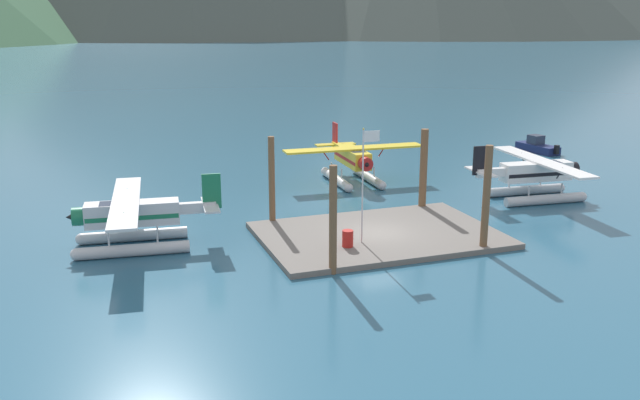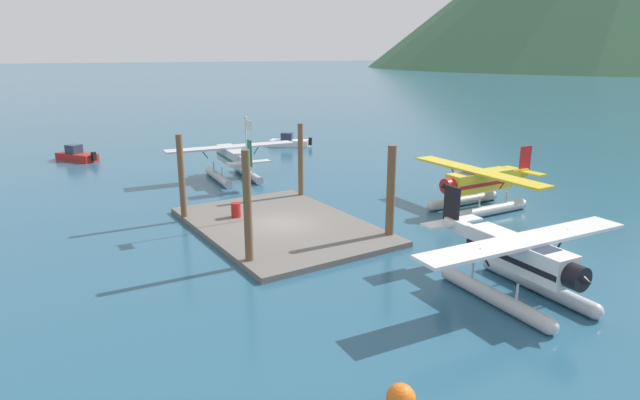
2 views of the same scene
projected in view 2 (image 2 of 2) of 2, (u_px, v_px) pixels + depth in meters
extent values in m
plane|color=#285670|center=(280.00, 228.00, 30.79)|extent=(1200.00, 1200.00, 0.00)
cube|color=#66605B|center=(280.00, 226.00, 30.75)|extent=(12.99, 8.82, 0.30)
cylinder|color=brown|center=(182.00, 179.00, 31.40)|extent=(0.37, 0.37, 5.29)
cylinder|color=brown|center=(248.00, 210.00, 24.58)|extent=(0.39, 0.39, 5.63)
cylinder|color=brown|center=(301.00, 162.00, 36.29)|extent=(0.37, 0.37, 5.28)
cylinder|color=brown|center=(391.00, 193.00, 28.27)|extent=(0.47, 0.47, 5.20)
cylinder|color=silver|center=(247.00, 170.00, 30.52)|extent=(0.08, 0.08, 6.02)
cube|color=white|center=(249.00, 125.00, 29.44)|extent=(0.90, 0.03, 0.56)
sphere|color=gold|center=(245.00, 117.00, 29.70)|extent=(0.10, 0.10, 0.10)
cylinder|color=#AD1E19|center=(236.00, 210.00, 31.78)|extent=(0.58, 0.58, 0.88)
torus|color=#AD1E19|center=(236.00, 210.00, 31.78)|extent=(0.62, 0.62, 0.04)
sphere|color=orange|center=(401.00, 398.00, 14.93)|extent=(0.84, 0.84, 0.84)
cylinder|color=#B7BABF|center=(492.00, 210.00, 33.29)|extent=(0.90, 5.62, 0.64)
sphere|color=#B7BABF|center=(460.00, 216.00, 31.95)|extent=(0.64, 0.64, 0.64)
cylinder|color=#B7BABF|center=(464.00, 200.00, 35.38)|extent=(0.90, 5.62, 0.64)
sphere|color=#B7BABF|center=(432.00, 206.00, 34.04)|extent=(0.64, 0.64, 0.64)
cylinder|color=#B7BABF|center=(479.00, 202.00, 32.54)|extent=(0.10, 0.10, 0.70)
cylinder|color=#B7BABF|center=(507.00, 197.00, 33.68)|extent=(0.10, 0.10, 0.70)
cylinder|color=#B7BABF|center=(451.00, 193.00, 34.63)|extent=(0.10, 0.10, 0.70)
cylinder|color=#B7BABF|center=(477.00, 189.00, 35.77)|extent=(0.10, 0.10, 0.70)
cube|color=yellow|center=(480.00, 181.00, 33.90)|extent=(1.46, 4.85, 1.20)
cube|color=#B21E1E|center=(479.00, 182.00, 33.93)|extent=(1.47, 4.76, 0.24)
cube|color=#283347|center=(468.00, 178.00, 33.29)|extent=(1.10, 1.15, 0.56)
cube|color=yellow|center=(477.00, 171.00, 33.58)|extent=(10.45, 1.88, 0.14)
cylinder|color=#B21E1E|center=(504.00, 183.00, 31.83)|extent=(0.62, 0.11, 0.84)
cylinder|color=#B21E1E|center=(452.00, 170.00, 35.51)|extent=(0.62, 0.11, 0.84)
cylinder|color=#B21E1E|center=(448.00, 186.00, 32.61)|extent=(0.99, 0.64, 0.96)
cone|color=black|center=(443.00, 187.00, 32.39)|extent=(0.38, 0.37, 0.36)
cube|color=yellow|center=(515.00, 174.00, 35.43)|extent=(0.54, 2.22, 0.56)
cube|color=#B21E1E|center=(525.00, 160.00, 35.63)|extent=(0.17, 1.00, 1.90)
cube|color=yellow|center=(523.00, 171.00, 35.78)|extent=(3.23, 0.95, 0.10)
cylinder|color=#B7BABF|center=(218.00, 177.00, 42.07)|extent=(5.64, 1.24, 0.64)
sphere|color=#B7BABF|center=(209.00, 170.00, 44.49)|extent=(0.64, 0.64, 0.64)
cylinder|color=#B7BABF|center=(248.00, 174.00, 43.13)|extent=(5.64, 1.24, 0.64)
sphere|color=#B7BABF|center=(238.00, 168.00, 45.55)|extent=(0.64, 0.64, 0.64)
cylinder|color=#B7BABF|center=(214.00, 166.00, 42.93)|extent=(0.10, 0.10, 0.70)
cylinder|color=#B7BABF|center=(222.00, 172.00, 40.85)|extent=(0.10, 0.10, 0.70)
cylinder|color=#B7BABF|center=(243.00, 163.00, 43.99)|extent=(0.10, 0.10, 0.70)
cylinder|color=#B7BABF|center=(253.00, 169.00, 41.92)|extent=(0.10, 0.10, 0.70)
cube|color=silver|center=(232.00, 156.00, 42.17)|extent=(4.91, 1.75, 1.20)
cube|color=#196B47|center=(232.00, 157.00, 42.19)|extent=(4.81, 1.76, 0.24)
cube|color=#283347|center=(228.00, 150.00, 43.01)|extent=(1.21, 1.17, 0.56)
cube|color=silver|center=(231.00, 147.00, 42.25)|extent=(2.51, 10.49, 0.14)
cylinder|color=#196B47|center=(204.00, 153.00, 41.40)|extent=(0.15, 0.63, 0.84)
cylinder|color=#196B47|center=(257.00, 149.00, 43.27)|extent=(0.15, 0.63, 0.84)
cylinder|color=#196B47|center=(223.00, 150.00, 44.50)|extent=(0.70, 1.02, 0.96)
cone|color=black|center=(221.00, 150.00, 44.89)|extent=(0.39, 0.40, 0.36)
cube|color=silver|center=(245.00, 162.00, 39.33)|extent=(2.23, 0.67, 0.56)
cube|color=#196B47|center=(249.00, 152.00, 38.33)|extent=(1.01, 0.23, 1.90)
cube|color=silver|center=(249.00, 162.00, 38.61)|extent=(1.14, 3.27, 0.10)
cylinder|color=#B7BABF|center=(536.00, 284.00, 22.57)|extent=(5.63, 1.11, 0.64)
sphere|color=#B7BABF|center=(595.00, 311.00, 20.18)|extent=(0.64, 0.64, 0.64)
cylinder|color=#B7BABF|center=(492.00, 296.00, 21.46)|extent=(5.63, 1.11, 0.64)
sphere|color=#B7BABF|center=(550.00, 326.00, 19.06)|extent=(0.64, 0.64, 0.64)
cylinder|color=#B7BABF|center=(562.00, 280.00, 21.37)|extent=(0.10, 0.10, 0.70)
cylinder|color=#B7BABF|center=(515.00, 260.00, 23.42)|extent=(0.10, 0.10, 0.70)
cylinder|color=#B7BABF|center=(517.00, 292.00, 20.25)|extent=(0.10, 0.10, 0.70)
cylinder|color=#B7BABF|center=(473.00, 270.00, 22.30)|extent=(0.10, 0.10, 0.70)
cube|color=white|center=(518.00, 253.00, 21.58)|extent=(4.89, 1.64, 1.20)
cube|color=black|center=(518.00, 256.00, 21.61)|extent=(4.79, 1.65, 0.24)
cube|color=#283347|center=(541.00, 255.00, 20.57)|extent=(1.19, 1.14, 0.56)
cube|color=white|center=(526.00, 240.00, 21.14)|extent=(2.28, 10.48, 0.14)
cylinder|color=black|center=(562.00, 240.00, 22.21)|extent=(0.13, 0.63, 0.84)
cylinder|color=black|center=(484.00, 258.00, 20.25)|extent=(0.13, 0.63, 0.84)
cylinder|color=black|center=(576.00, 277.00, 19.27)|extent=(0.68, 1.01, 0.96)
cone|color=black|center=(587.00, 282.00, 18.89)|extent=(0.38, 0.39, 0.36)
cube|color=white|center=(464.00, 229.00, 24.33)|extent=(2.23, 0.63, 0.56)
cube|color=black|center=(452.00, 206.00, 24.87)|extent=(1.01, 0.20, 1.90)
cube|color=white|center=(452.00, 222.00, 24.99)|extent=(1.07, 3.26, 0.10)
cube|color=silver|center=(290.00, 143.00, 57.79)|extent=(3.86, 4.18, 0.70)
sphere|color=silver|center=(271.00, 143.00, 58.07)|extent=(0.70, 0.70, 0.70)
cube|color=#283347|center=(287.00, 136.00, 57.63)|extent=(1.61, 1.63, 0.80)
cube|color=black|center=(310.00, 141.00, 57.43)|extent=(0.48, 0.48, 0.80)
cube|color=#B2231E|center=(77.00, 157.00, 50.11)|extent=(4.37, 3.46, 0.70)
sphere|color=#B2231E|center=(62.00, 155.00, 51.01)|extent=(0.70, 0.70, 0.70)
cube|color=#283347|center=(74.00, 149.00, 50.04)|extent=(1.60, 1.56, 0.80)
cube|color=black|center=(94.00, 156.00, 49.07)|extent=(0.46, 0.47, 0.80)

